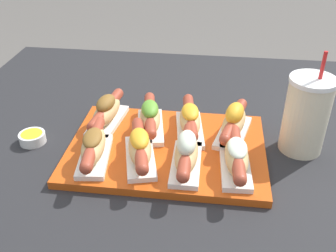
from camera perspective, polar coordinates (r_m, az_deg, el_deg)
name	(u,v)px	position (r m, az deg, el deg)	size (l,w,h in m)	color
patio_table	(157,239)	(1.20, -1.62, -16.10)	(1.15, 1.07, 0.73)	#232326
serving_tray	(167,149)	(0.90, -0.16, -3.31)	(0.44, 0.32, 0.02)	#CC4C14
hot_dog_0	(94,146)	(0.85, -10.76, -2.88)	(0.08, 0.20, 0.06)	white
hot_dog_1	(140,147)	(0.83, -4.12, -3.09)	(0.10, 0.19, 0.07)	white
hot_dog_2	(186,152)	(0.81, 2.69, -3.85)	(0.06, 0.20, 0.08)	white
hot_dog_3	(236,156)	(0.82, 9.89, -4.35)	(0.07, 0.20, 0.06)	white
hot_dog_4	(107,111)	(0.97, -8.91, 2.10)	(0.08, 0.20, 0.07)	white
hot_dog_5	(150,117)	(0.94, -2.59, 1.34)	(0.09, 0.19, 0.07)	white
hot_dog_6	(190,119)	(0.93, 3.22, 1.02)	(0.08, 0.19, 0.07)	white
hot_dog_7	(234,122)	(0.92, 9.54, 0.51)	(0.09, 0.19, 0.08)	white
sauce_bowl	(32,137)	(0.99, -19.09, -1.57)	(0.06, 0.06, 0.02)	white
drink_cup	(306,115)	(0.92, 19.41, 1.53)	(0.10, 0.10, 0.24)	beige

